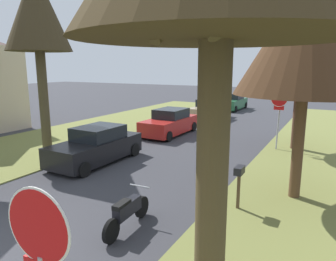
% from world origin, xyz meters
% --- Properties ---
extents(stop_sign_far, '(0.81, 0.47, 2.96)m').
position_xyz_m(stop_sign_far, '(4.17, 12.75, 2.18)').
color(stop_sign_far, '#9EA0A5').
rests_on(stop_sign_far, grass_verge_right).
extents(street_tree_right_mid_a, '(4.13, 4.13, 6.80)m').
position_xyz_m(street_tree_right_mid_a, '(5.72, 6.94, 5.05)').
color(street_tree_right_mid_a, brown).
rests_on(street_tree_right_mid_a, grass_verge_right).
extents(street_tree_right_mid_b, '(3.82, 3.82, 6.95)m').
position_xyz_m(street_tree_right_mid_b, '(4.94, 13.35, 5.33)').
color(street_tree_right_mid_b, brown).
rests_on(street_tree_right_mid_b, grass_verge_right).
extents(street_tree_left_mid_a, '(2.90, 2.90, 8.35)m').
position_xyz_m(street_tree_left_mid_a, '(-5.43, 6.82, 6.47)').
color(street_tree_left_mid_a, '#4B422B').
rests_on(street_tree_left_mid_a, grass_verge_left).
extents(parked_sedan_black, '(2.00, 4.43, 1.57)m').
position_xyz_m(parked_sedan_black, '(-2.40, 6.88, 0.72)').
color(parked_sedan_black, black).
rests_on(parked_sedan_black, ground).
extents(parked_sedan_red, '(2.00, 4.43, 1.57)m').
position_xyz_m(parked_sedan_red, '(-2.29, 13.45, 0.72)').
color(parked_sedan_red, red).
rests_on(parked_sedan_red, ground).
extents(parked_sedan_tan, '(2.00, 4.43, 1.57)m').
position_xyz_m(parked_sedan_tan, '(-2.30, 20.10, 0.72)').
color(parked_sedan_tan, tan).
rests_on(parked_sedan_tan, ground).
extents(parked_sedan_green, '(2.00, 4.43, 1.57)m').
position_xyz_m(parked_sedan_green, '(-2.31, 26.41, 0.72)').
color(parked_sedan_green, '#28663D').
rests_on(parked_sedan_green, ground).
extents(parked_motorcycle, '(0.60, 2.05, 0.97)m').
position_xyz_m(parked_motorcycle, '(2.19, 2.77, 0.48)').
color(parked_motorcycle, black).
rests_on(parked_motorcycle, ground).
extents(curbside_mailbox, '(0.22, 0.44, 1.27)m').
position_xyz_m(curbside_mailbox, '(4.37, 5.24, 1.06)').
color(curbside_mailbox, brown).
rests_on(curbside_mailbox, grass_verge_right).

